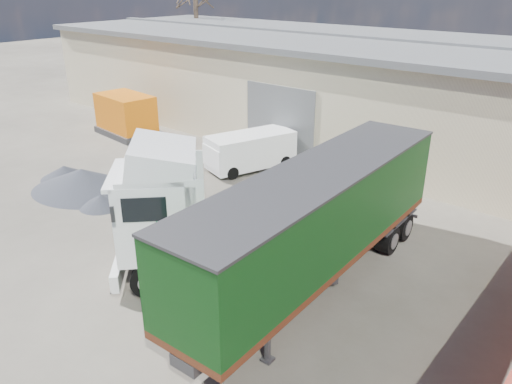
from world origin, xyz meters
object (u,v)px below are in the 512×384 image
Objects in this scene: panel_van at (247,151)px; orange_skip at (126,117)px; tractor_unit at (189,221)px; box_trailer at (319,216)px.

orange_skip is (-8.91, -0.17, 0.12)m from panel_van.
panel_van is (-4.59, 7.90, -0.93)m from tractor_unit.
tractor_unit is at bearing -23.60° from orange_skip.
orange_skip is (-13.49, 7.74, -0.81)m from tractor_unit.
box_trailer reaches higher than orange_skip.
tractor_unit reaches higher than orange_skip.
tractor_unit is 0.57× the size of box_trailer.
panel_van is (-7.73, 5.88, -1.31)m from box_trailer.
orange_skip is at bearing -165.61° from tractor_unit.
panel_van is 1.14× the size of orange_skip.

